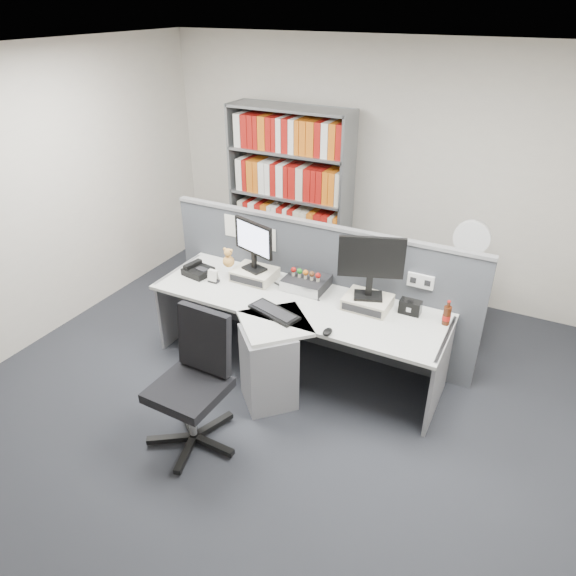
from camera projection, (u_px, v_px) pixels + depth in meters
The scene contains 21 objects.
ground at pixel (251, 422), 4.24m from camera, with size 5.50×5.50×0.00m, color #2B2D33.
room_shell at pixel (242, 214), 3.37m from camera, with size 5.04×5.54×2.72m.
partition at pixel (318, 286), 4.89m from camera, with size 3.00×0.08×1.27m.
desk at pixel (285, 338), 4.48m from camera, with size 2.60×1.20×0.72m.
monitor_riser_left at pixel (254, 274), 4.83m from camera, with size 0.38×0.31×0.10m.
monitor_riser_right at pixel (367, 302), 4.39m from camera, with size 0.38×0.31×0.10m.
monitor_left at pixel (253, 242), 4.67m from camera, with size 0.45×0.20×0.47m.
monitor_right at pixel (371, 262), 4.21m from camera, with size 0.51×0.24×0.54m.
desktop_pc at pixel (306, 283), 4.69m from camera, with size 0.37×0.33×0.10m.
figurines at pixel (306, 273), 4.63m from camera, with size 0.29×0.05×0.09m.
keyboard at pixel (274, 312), 4.32m from camera, with size 0.49×0.30×0.03m.
mouse at pixel (328, 332), 4.06m from camera, with size 0.07×0.11×0.04m, color black.
desk_phone at pixel (198, 270), 4.92m from camera, with size 0.27×0.25×0.10m.
desk_calendar at pixel (213, 277), 4.79m from camera, with size 0.10×0.07×0.12m.
plush_toy at pixel (228, 259), 4.82m from camera, with size 0.11×0.11×0.19m.
speaker at pixel (410, 307), 4.31m from camera, with size 0.18×0.10×0.12m, color black.
cola_bottle at pixel (447, 315), 4.15m from camera, with size 0.07×0.07×0.21m.
shelving_unit at pixel (290, 199), 6.02m from camera, with size 1.41×0.40×2.00m.
filing_cabinet at pixel (459, 306), 5.14m from camera, with size 0.45×0.61×0.70m.
desk_fan at pixel (471, 242), 4.80m from camera, with size 0.33×0.20×0.55m.
office_chair at pixel (195, 378), 3.85m from camera, with size 0.67×0.70×1.05m.
Camera 1 is at (1.72, -2.69, 3.02)m, focal length 32.65 mm.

